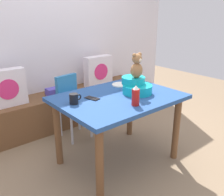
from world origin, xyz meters
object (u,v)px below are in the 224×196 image
object	(u,v)px
teddy_bear	(137,66)
ketchup_bottle	(136,96)
infant_seat_teal	(136,86)
coffee_mug	(74,99)
dining_table	(118,106)
pillow_floral_left	(6,88)
highchair	(74,98)
dinner_plate_near	(121,85)
book_stack	(54,91)
pillow_floral_right	(98,71)
cell_phone	(92,98)

from	to	relation	value
teddy_bear	ketchup_bottle	distance (m)	0.40
infant_seat_teal	coffee_mug	size ratio (longest dim) A/B	2.75
ketchup_bottle	dining_table	bearing A→B (deg)	80.35
dining_table	teddy_bear	size ratio (longest dim) A/B	4.80
pillow_floral_left	ketchup_bottle	bearing A→B (deg)	-65.49
pillow_floral_left	teddy_bear	bearing A→B (deg)	-53.09
pillow_floral_left	coffee_mug	distance (m)	1.12
ketchup_bottle	highchair	bearing A→B (deg)	90.97
dinner_plate_near	ketchup_bottle	bearing A→B (deg)	-119.73
pillow_floral_left	dining_table	bearing A→B (deg)	-58.70
dinner_plate_near	dining_table	bearing A→B (deg)	-135.37
book_stack	coffee_mug	xyz separation A→B (m)	(-0.34, -1.10, 0.28)
dining_table	dinner_plate_near	size ratio (longest dim) A/B	6.00
highchair	coffee_mug	distance (m)	0.81
dinner_plate_near	pillow_floral_right	bearing A→B (deg)	68.42
coffee_mug	dinner_plate_near	xyz separation A→B (m)	(0.71, 0.16, -0.04)
ketchup_bottle	cell_phone	size ratio (longest dim) A/B	1.28
dinner_plate_near	pillow_floral_left	bearing A→B (deg)	136.82
infant_seat_teal	pillow_floral_left	bearing A→B (deg)	126.92
dining_table	ketchup_bottle	world-z (taller)	ketchup_bottle
pillow_floral_right	teddy_bear	distance (m)	1.33
book_stack	dinner_plate_near	xyz separation A→B (m)	(0.37, -0.94, 0.24)
dining_table	highchair	distance (m)	0.77
dining_table	highchair	bearing A→B (deg)	94.99
book_stack	highchair	world-z (taller)	highchair
teddy_bear	ketchup_bottle	size ratio (longest dim) A/B	1.35
infant_seat_teal	dining_table	bearing A→B (deg)	168.16
pillow_floral_right	dinner_plate_near	size ratio (longest dim) A/B	2.20
pillow_floral_left	highchair	bearing A→B (deg)	-32.69
pillow_floral_left	cell_phone	xyz separation A→B (m)	(0.47, -1.08, 0.06)
pillow_floral_right	dining_table	bearing A→B (deg)	-117.99
highchair	dinner_plate_near	xyz separation A→B (m)	(0.33, -0.50, 0.22)
cell_phone	infant_seat_teal	bearing A→B (deg)	-32.03
pillow_floral_left	pillow_floral_right	distance (m)	1.34
pillow_floral_right	cell_phone	distance (m)	1.39
dining_table	dinner_plate_near	world-z (taller)	dinner_plate_near
ketchup_bottle	book_stack	bearing A→B (deg)	92.30
teddy_bear	dining_table	bearing A→B (deg)	168.01
infant_seat_teal	coffee_mug	bearing A→B (deg)	168.00
pillow_floral_right	cell_phone	bearing A→B (deg)	-129.04
teddy_bear	dinner_plate_near	world-z (taller)	teddy_bear
pillow_floral_left	book_stack	xyz separation A→B (m)	(0.61, 0.02, -0.17)
highchair	infant_seat_teal	world-z (taller)	infant_seat_teal
pillow_floral_left	dinner_plate_near	distance (m)	1.34
highchair	cell_phone	world-z (taller)	highchair
highchair	ketchup_bottle	world-z (taller)	ketchup_bottle
dinner_plate_near	highchair	bearing A→B (deg)	123.28
dining_table	teddy_bear	world-z (taller)	teddy_bear
pillow_floral_right	pillow_floral_left	bearing A→B (deg)	180.00
pillow_floral_right	highchair	bearing A→B (deg)	-148.94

